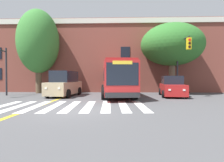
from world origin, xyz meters
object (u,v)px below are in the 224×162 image
car_tan_near_lane (65,84)px  traffic_light_near_corner (182,56)px  street_tree_curbside_large (172,45)px  city_bus (116,78)px  car_black_behind_bus (124,82)px  street_tree_curbside_small (38,42)px  car_red_far_lane (172,87)px

car_tan_near_lane → traffic_light_near_corner: bearing=0.7°
street_tree_curbside_large → city_bus: bearing=-162.2°
car_tan_near_lane → street_tree_curbside_large: bearing=14.1°
car_tan_near_lane → street_tree_curbside_large: (10.96, 2.75, 4.18)m
city_bus → traffic_light_near_corner: (6.18, -0.66, 2.06)m
car_black_behind_bus → traffic_light_near_corner: (5.13, -9.65, 2.65)m
street_tree_curbside_large → street_tree_curbside_small: size_ratio=0.82×
street_tree_curbside_large → street_tree_curbside_small: street_tree_curbside_small is taller
car_black_behind_bus → street_tree_curbside_large: 9.59m
car_tan_near_lane → street_tree_curbside_small: size_ratio=0.55×
car_tan_near_lane → car_black_behind_bus: (5.96, 9.80, 0.01)m
city_bus → car_black_behind_bus: 9.07m
street_tree_curbside_large → street_tree_curbside_small: bearing=179.3°
car_red_far_lane → car_black_behind_bus: 10.74m
car_tan_near_lane → car_red_far_lane: 10.14m
car_red_far_lane → street_tree_curbside_small: 15.14m
traffic_light_near_corner → street_tree_curbside_small: (-14.95, 2.79, 2.01)m
city_bus → street_tree_curbside_large: (6.05, 1.94, 3.57)m
car_tan_near_lane → car_red_far_lane: bearing=-0.5°
car_tan_near_lane → street_tree_curbside_small: 6.73m
car_tan_near_lane → car_red_far_lane: size_ratio=1.14×
car_black_behind_bus → traffic_light_near_corner: size_ratio=0.87×
traffic_light_near_corner → street_tree_curbside_large: street_tree_curbside_large is taller
city_bus → street_tree_curbside_large: size_ratio=1.43×
car_black_behind_bus → traffic_light_near_corner: bearing=-62.0°
city_bus → traffic_light_near_corner: traffic_light_near_corner is taller
car_red_far_lane → traffic_light_near_corner: 3.07m
car_red_far_lane → traffic_light_near_corner: traffic_light_near_corner is taller
street_tree_curbside_large → car_red_far_lane: bearing=-106.2°
city_bus → car_tan_near_lane: size_ratio=2.16×
car_tan_near_lane → city_bus: bearing=9.3°
city_bus → street_tree_curbside_small: 9.90m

